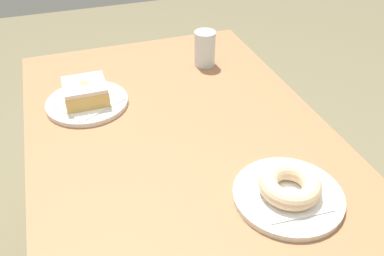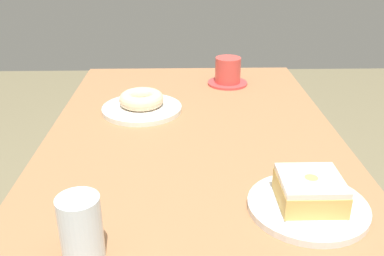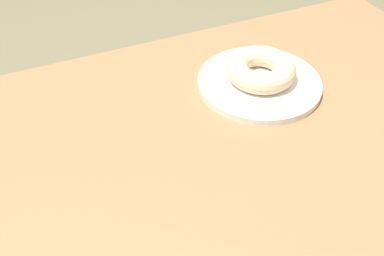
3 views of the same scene
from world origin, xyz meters
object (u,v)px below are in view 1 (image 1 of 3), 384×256
(plate_sugar_ring, at_px, (288,196))
(donut_sugar_ring, at_px, (290,185))
(water_glass, at_px, (205,49))
(plate_glazed_square, at_px, (87,103))
(donut_glazed_square, at_px, (85,91))

(plate_sugar_ring, distance_m, donut_sugar_ring, 0.03)
(water_glass, bearing_deg, plate_glazed_square, -72.88)
(donut_sugar_ring, xyz_separation_m, water_glass, (-0.56, 0.04, 0.02))
(donut_glazed_square, xyz_separation_m, donut_sugar_ring, (0.45, 0.32, -0.01))
(plate_glazed_square, distance_m, donut_glazed_square, 0.03)
(donut_glazed_square, bearing_deg, plate_glazed_square, -90.00)
(donut_glazed_square, distance_m, donut_sugar_ring, 0.55)
(plate_glazed_square, height_order, plate_sugar_ring, same)
(plate_glazed_square, relative_size, plate_sugar_ring, 0.98)
(plate_sugar_ring, bearing_deg, water_glass, 176.09)
(donut_sugar_ring, bearing_deg, water_glass, 176.09)
(donut_glazed_square, relative_size, donut_sugar_ring, 0.89)
(plate_sugar_ring, bearing_deg, donut_sugar_ring, 0.00)
(donut_sugar_ring, bearing_deg, donut_glazed_square, -144.88)
(plate_sugar_ring, bearing_deg, plate_glazed_square, -144.88)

